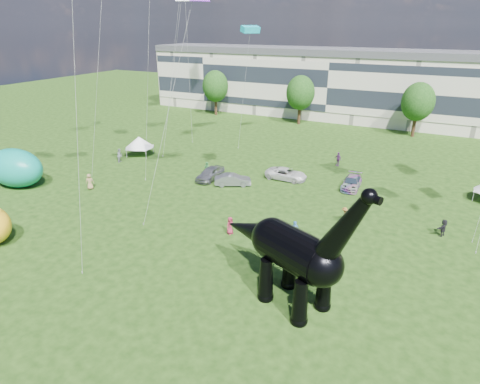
% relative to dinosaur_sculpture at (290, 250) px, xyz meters
% --- Properties ---
extents(ground, '(220.00, 220.00, 0.00)m').
position_rel_dinosaur_sculpture_xyz_m(ground, '(-4.67, -3.15, -3.87)').
color(ground, '#16330C').
rests_on(ground, ground).
extents(terrace_row, '(78.00, 11.00, 12.00)m').
position_rel_dinosaur_sculpture_xyz_m(terrace_row, '(-12.67, 58.85, 2.13)').
color(terrace_row, beige).
rests_on(terrace_row, ground).
extents(tree_far_left, '(5.20, 5.20, 9.44)m').
position_rel_dinosaur_sculpture_xyz_m(tree_far_left, '(-34.67, 49.85, 2.42)').
color(tree_far_left, '#382314').
rests_on(tree_far_left, ground).
extents(tree_mid_left, '(5.20, 5.20, 9.44)m').
position_rel_dinosaur_sculpture_xyz_m(tree_mid_left, '(-16.67, 49.85, 2.42)').
color(tree_mid_left, '#382314').
rests_on(tree_mid_left, ground).
extents(tree_mid_right, '(5.20, 5.20, 9.44)m').
position_rel_dinosaur_sculpture_xyz_m(tree_mid_right, '(3.33, 49.85, 2.42)').
color(tree_mid_right, '#382314').
rests_on(tree_mid_right, ground).
extents(dinosaur_sculpture, '(12.18, 6.70, 10.26)m').
position_rel_dinosaur_sculpture_xyz_m(dinosaur_sculpture, '(0.00, 0.00, 0.00)').
color(dinosaur_sculpture, black).
rests_on(dinosaur_sculpture, ground).
extents(car_silver, '(1.98, 4.65, 1.57)m').
position_rel_dinosaur_sculpture_xyz_m(car_silver, '(-16.52, 17.25, -3.09)').
color(car_silver, '#A3A3A8').
rests_on(car_silver, ground).
extents(car_grey, '(4.43, 3.28, 1.39)m').
position_rel_dinosaur_sculpture_xyz_m(car_grey, '(-13.18, 16.79, -3.18)').
color(car_grey, slate).
rests_on(car_grey, ground).
extents(car_white, '(5.01, 2.31, 1.39)m').
position_rel_dinosaur_sculpture_xyz_m(car_white, '(-8.33, 21.46, -3.18)').
color(car_white, silver).
rests_on(car_white, ground).
extents(car_dark, '(2.10, 4.71, 1.34)m').
position_rel_dinosaur_sculpture_xyz_m(car_dark, '(-0.65, 22.32, -3.20)').
color(car_dark, '#595960').
rests_on(car_dark, ground).
extents(gazebo_left, '(4.93, 4.93, 2.73)m').
position_rel_dinosaur_sculpture_xyz_m(gazebo_left, '(-30.54, 21.09, -1.96)').
color(gazebo_left, white).
rests_on(gazebo_left, ground).
extents(inflatable_teal, '(7.51, 5.10, 4.45)m').
position_rel_dinosaur_sculpture_xyz_m(inflatable_teal, '(-35.39, 5.34, -1.65)').
color(inflatable_teal, '#0B8F7D').
rests_on(inflatable_teal, ground).
extents(visitors, '(52.55, 46.00, 1.88)m').
position_rel_dinosaur_sculpture_xyz_m(visitors, '(-8.21, 11.93, -3.01)').
color(visitors, '#8F909E').
rests_on(visitors, ground).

